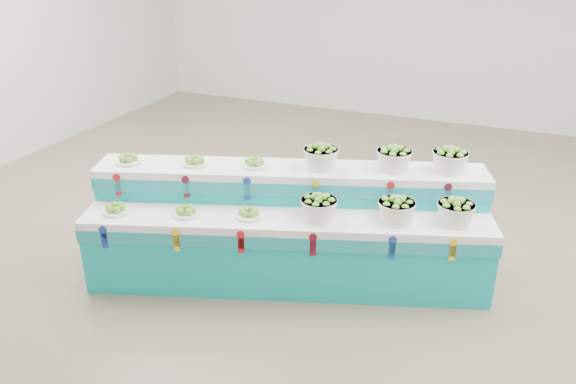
% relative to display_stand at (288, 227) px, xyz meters
% --- Properties ---
extents(ground, '(10.00, 10.00, 0.00)m').
position_rel_display_stand_xyz_m(ground, '(0.16, 0.62, -0.51)').
color(ground, '#766752').
rests_on(ground, ground).
extents(back_wall, '(10.00, 0.00, 10.00)m').
position_rel_display_stand_xyz_m(back_wall, '(0.16, 5.62, 1.49)').
color(back_wall, silver).
rests_on(back_wall, ground).
extents(display_stand, '(3.76, 2.07, 1.02)m').
position_rel_display_stand_xyz_m(display_stand, '(0.00, 0.00, 0.00)').
color(display_stand, '#0FA9AD').
rests_on(display_stand, ground).
extents(plate_lower_left, '(0.31, 0.31, 0.09)m').
position_rel_display_stand_xyz_m(plate_lower_left, '(-1.37, -0.71, 0.26)').
color(plate_lower_left, white).
rests_on(plate_lower_left, display_stand).
extents(plate_lower_mid, '(0.31, 0.31, 0.09)m').
position_rel_display_stand_xyz_m(plate_lower_mid, '(-0.77, -0.50, 0.26)').
color(plate_lower_mid, white).
rests_on(plate_lower_mid, display_stand).
extents(plate_lower_right, '(0.31, 0.31, 0.09)m').
position_rel_display_stand_xyz_m(plate_lower_right, '(-0.24, -0.32, 0.26)').
color(plate_lower_right, white).
rests_on(plate_lower_right, display_stand).
extents(basket_lower_left, '(0.41, 0.41, 0.23)m').
position_rel_display_stand_xyz_m(basket_lower_left, '(0.34, -0.12, 0.32)').
color(basket_lower_left, silver).
rests_on(basket_lower_left, display_stand).
extents(basket_lower_mid, '(0.41, 0.41, 0.23)m').
position_rel_display_stand_xyz_m(basket_lower_mid, '(0.97, 0.09, 0.32)').
color(basket_lower_mid, silver).
rests_on(basket_lower_mid, display_stand).
extents(basket_lower_right, '(0.41, 0.41, 0.23)m').
position_rel_display_stand_xyz_m(basket_lower_right, '(1.44, 0.25, 0.32)').
color(basket_lower_right, silver).
rests_on(basket_lower_right, display_stand).
extents(plate_upper_left, '(0.31, 0.31, 0.09)m').
position_rel_display_stand_xyz_m(plate_upper_left, '(-1.52, -0.28, 0.56)').
color(plate_upper_left, white).
rests_on(plate_upper_left, display_stand).
extents(plate_upper_mid, '(0.31, 0.31, 0.09)m').
position_rel_display_stand_xyz_m(plate_upper_mid, '(-0.91, -0.07, 0.56)').
color(plate_upper_mid, white).
rests_on(plate_upper_mid, display_stand).
extents(plate_upper_right, '(0.31, 0.31, 0.09)m').
position_rel_display_stand_xyz_m(plate_upper_right, '(-0.38, 0.11, 0.56)').
color(plate_upper_right, white).
rests_on(plate_upper_right, display_stand).
extents(basket_upper_left, '(0.41, 0.41, 0.23)m').
position_rel_display_stand_xyz_m(basket_upper_left, '(0.20, 0.31, 0.62)').
color(basket_upper_left, silver).
rests_on(basket_upper_left, display_stand).
extents(basket_upper_mid, '(0.41, 0.41, 0.23)m').
position_rel_display_stand_xyz_m(basket_upper_mid, '(0.83, 0.52, 0.62)').
color(basket_upper_mid, silver).
rests_on(basket_upper_mid, display_stand).
extents(basket_upper_right, '(0.41, 0.41, 0.23)m').
position_rel_display_stand_xyz_m(basket_upper_right, '(1.30, 0.68, 0.62)').
color(basket_upper_right, silver).
rests_on(basket_upper_right, display_stand).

